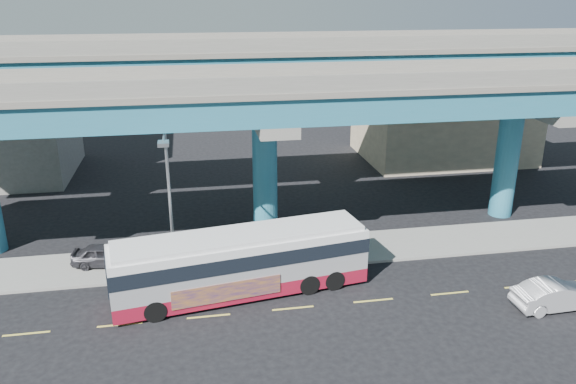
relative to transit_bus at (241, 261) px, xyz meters
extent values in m
plane|color=black|center=(2.23, -1.61, -1.78)|extent=(120.00, 120.00, 0.00)
cube|color=gray|center=(2.23, 3.89, -1.70)|extent=(70.00, 4.00, 0.15)
cube|color=#D8C64C|center=(-9.77, -1.91, -1.77)|extent=(2.00, 0.12, 0.01)
cube|color=#D8C64C|center=(-5.77, -1.91, -1.77)|extent=(2.00, 0.12, 0.01)
cube|color=#D8C64C|center=(-1.77, -1.91, -1.77)|extent=(2.00, 0.12, 0.01)
cube|color=#D8C64C|center=(2.23, -1.91, -1.77)|extent=(2.00, 0.12, 0.01)
cube|color=#D8C64C|center=(6.23, -1.91, -1.77)|extent=(2.00, 0.12, 0.01)
cube|color=#D8C64C|center=(10.23, -1.91, -1.77)|extent=(2.00, 0.12, 0.01)
cube|color=#D8C64C|center=(14.23, -1.91, -1.77)|extent=(2.00, 0.12, 0.01)
cylinder|color=#226881|center=(2.23, 7.39, 1.92)|extent=(1.50, 1.50, 7.40)
cube|color=gray|center=(2.23, 7.39, 5.92)|extent=(2.00, 12.00, 0.60)
cube|color=gray|center=(2.23, 10.89, 6.82)|extent=(1.80, 5.00, 1.20)
cylinder|color=#226881|center=(18.23, 7.39, 1.92)|extent=(1.50, 1.50, 7.40)
cube|color=gray|center=(18.23, 7.39, 5.92)|extent=(2.00, 12.00, 0.60)
cube|color=gray|center=(18.23, 10.89, 6.82)|extent=(1.80, 5.00, 1.20)
cube|color=#226881|center=(2.23, 3.89, 6.92)|extent=(52.00, 5.00, 1.40)
cube|color=gray|center=(2.23, 3.89, 7.77)|extent=(52.00, 5.40, 0.30)
cube|color=gray|center=(2.23, 1.39, 8.32)|extent=(52.00, 0.25, 0.80)
cube|color=gray|center=(2.23, 6.39, 8.32)|extent=(52.00, 0.25, 0.80)
cube|color=#226881|center=(2.23, 10.89, 8.12)|extent=(52.00, 5.00, 1.40)
cube|color=gray|center=(2.23, 10.89, 8.97)|extent=(52.00, 5.40, 0.30)
cube|color=gray|center=(2.23, 8.39, 9.52)|extent=(52.00, 0.25, 0.80)
cube|color=gray|center=(2.23, 13.39, 9.52)|extent=(52.00, 0.25, 0.80)
cube|color=#C3AE8B|center=(20.23, 21.39, 1.72)|extent=(14.00, 10.00, 7.00)
cube|color=black|center=(20.23, 16.29, 3.82)|extent=(12.00, 0.25, 1.20)
cube|color=maroon|center=(-0.02, 0.00, -1.20)|extent=(12.81, 4.58, 0.73)
cube|color=#AAAAAF|center=(-0.02, 0.00, -0.05)|extent=(12.81, 4.58, 1.57)
cube|color=black|center=(-0.02, 0.00, 0.47)|extent=(12.87, 4.64, 0.73)
cube|color=silver|center=(-0.02, 0.00, 1.05)|extent=(12.81, 4.58, 0.42)
cube|color=silver|center=(-0.02, 0.00, 1.36)|extent=(12.37, 4.27, 0.21)
cube|color=black|center=(6.20, 0.98, 0.31)|extent=(0.43, 2.40, 1.25)
cube|color=black|center=(-6.23, -0.98, 0.31)|extent=(0.43, 2.40, 1.25)
cube|color=navy|center=(-0.84, -1.50, -0.81)|extent=(5.17, 0.86, 0.94)
cylinder|color=black|center=(-4.17, -1.87, -1.25)|extent=(1.08, 0.47, 1.05)
cylinder|color=black|center=(-4.54, 0.51, -1.25)|extent=(1.08, 0.47, 1.05)
cylinder|color=black|center=(3.27, -0.70, -1.25)|extent=(1.08, 0.47, 1.05)
cylinder|color=black|center=(2.90, 1.67, -1.25)|extent=(1.08, 0.47, 1.05)
cylinder|color=black|center=(4.61, -0.49, -1.25)|extent=(1.08, 0.47, 1.05)
cylinder|color=black|center=(4.24, 1.89, -1.25)|extent=(1.08, 0.47, 1.05)
imported|color=#A8A8AC|center=(14.53, -4.05, -1.09)|extent=(1.73, 4.27, 1.38)
imported|color=#302F34|center=(-7.04, 4.01, -1.02)|extent=(2.38, 3.94, 1.21)
cylinder|color=gray|center=(-3.32, 2.39, 2.34)|extent=(0.16, 0.16, 7.93)
cylinder|color=gray|center=(-3.32, 1.32, 6.09)|extent=(0.12, 2.14, 0.12)
cube|color=gray|center=(-3.32, 0.24, 6.03)|extent=(0.50, 0.70, 0.18)
cylinder|color=gray|center=(3.44, 2.59, -0.54)|extent=(0.06, 0.06, 2.18)
cylinder|color=#B20A0A|center=(3.44, 2.56, 0.50)|extent=(0.61, 0.49, 0.75)
camera|label=1|loc=(-2.11, -24.81, 12.51)|focal=35.00mm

